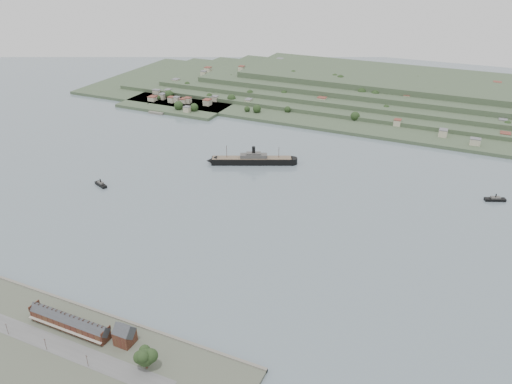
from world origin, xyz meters
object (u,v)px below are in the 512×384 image
at_px(terrace_row, 69,322).
at_px(gabled_building, 125,335).
at_px(steamship, 250,160).
at_px(fig_tree, 145,357).
at_px(tugboat, 101,184).

distance_m(terrace_row, gabled_building, 37.74).
distance_m(gabled_building, steamship, 271.79).
distance_m(steamship, fig_tree, 287.29).
distance_m(gabled_building, tugboat, 222.23).
bearing_deg(fig_tree, gabled_building, 153.90).
height_order(gabled_building, tugboat, gabled_building).
bearing_deg(gabled_building, steamship, 99.79).
bearing_deg(fig_tree, steamship, 103.86).
relative_size(terrace_row, steamship, 0.62).
bearing_deg(terrace_row, tugboat, 125.05).
relative_size(gabled_building, steamship, 0.16).
bearing_deg(fig_tree, tugboat, 135.63).
bearing_deg(tugboat, fig_tree, -44.37).
xyz_separation_m(terrace_row, gabled_building, (37.50, 4.02, 1.34)).
height_order(terrace_row, steamship, steamship).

